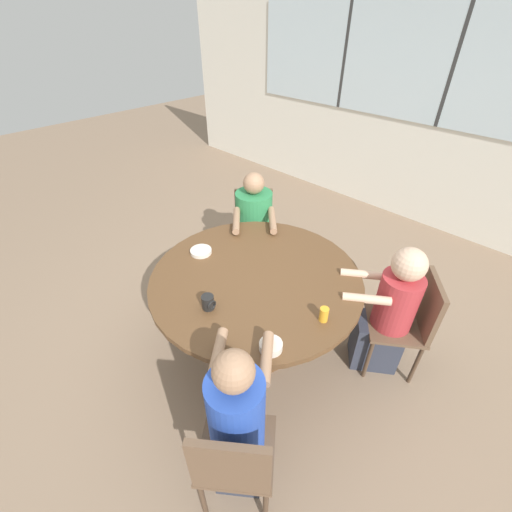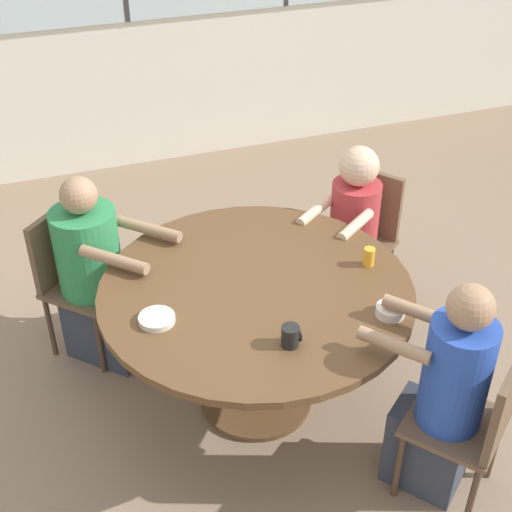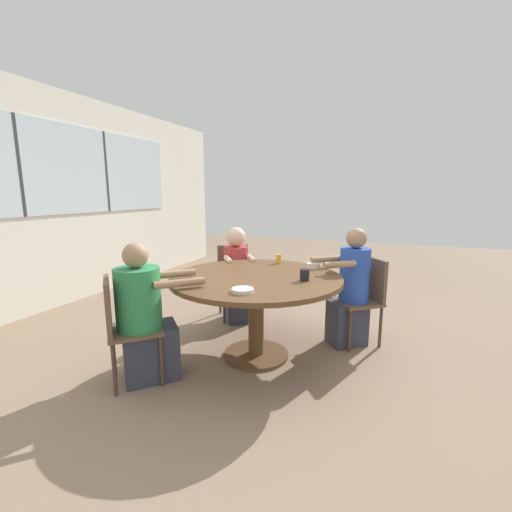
% 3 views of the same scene
% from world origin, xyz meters
% --- Properties ---
extents(ground_plane, '(16.00, 16.00, 0.00)m').
position_xyz_m(ground_plane, '(0.00, 0.00, 0.00)').
color(ground_plane, '#8C725B').
extents(wall_back_with_windows, '(8.40, 0.08, 2.80)m').
position_xyz_m(wall_back_with_windows, '(0.00, 2.99, 1.43)').
color(wall_back_with_windows, white).
rests_on(wall_back_with_windows, ground_plane).
extents(dining_table, '(1.52, 1.52, 0.77)m').
position_xyz_m(dining_table, '(0.00, 0.00, 0.63)').
color(dining_table, brown).
rests_on(dining_table, ground_plane).
extents(chair_for_woman_green_shirt, '(0.57, 0.57, 0.86)m').
position_xyz_m(chair_for_woman_green_shirt, '(-0.80, 0.80, 0.51)').
color(chair_for_woman_green_shirt, brown).
rests_on(chair_for_woman_green_shirt, ground_plane).
extents(chair_for_man_blue_shirt, '(0.56, 0.56, 0.86)m').
position_xyz_m(chair_for_man_blue_shirt, '(0.70, -0.89, 0.51)').
color(chair_for_man_blue_shirt, brown).
rests_on(chair_for_man_blue_shirt, ground_plane).
extents(chair_for_man_teal_shirt, '(0.56, 0.56, 0.86)m').
position_xyz_m(chair_for_man_teal_shirt, '(0.92, 0.66, 0.51)').
color(chair_for_man_teal_shirt, brown).
rests_on(chair_for_man_teal_shirt, ground_plane).
extents(person_woman_green_shirt, '(0.69, 0.69, 1.12)m').
position_xyz_m(person_woman_green_shirt, '(-0.68, 0.68, 0.50)').
color(person_woman_green_shirt, '#333847').
rests_on(person_woman_green_shirt, ground_plane).
extents(person_man_blue_shirt, '(0.55, 0.59, 1.17)m').
position_xyz_m(person_man_blue_shirt, '(0.60, -0.76, 0.53)').
color(person_man_blue_shirt, '#333847').
rests_on(person_man_blue_shirt, ground_plane).
extents(person_man_teal_shirt, '(0.59, 0.53, 1.10)m').
position_xyz_m(person_man_teal_shirt, '(0.79, 0.56, 0.51)').
color(person_man_teal_shirt, '#333847').
rests_on(person_man_teal_shirt, ground_plane).
extents(coffee_mug, '(0.09, 0.08, 0.10)m').
position_xyz_m(coffee_mug, '(0.00, -0.44, 0.82)').
color(coffee_mug, black).
rests_on(coffee_mug, dining_table).
extents(juice_glass, '(0.06, 0.06, 0.10)m').
position_xyz_m(juice_glass, '(0.59, -0.02, 0.81)').
color(juice_glass, gold).
rests_on(juice_glass, dining_table).
extents(bowl_white_shallow, '(0.13, 0.13, 0.05)m').
position_xyz_m(bowl_white_shallow, '(0.51, -0.40, 0.79)').
color(bowl_white_shallow, silver).
rests_on(bowl_white_shallow, dining_table).
extents(bowl_cereal, '(0.17, 0.17, 0.03)m').
position_xyz_m(bowl_cereal, '(-0.51, -0.10, 0.78)').
color(bowl_cereal, silver).
rests_on(bowl_cereal, dining_table).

